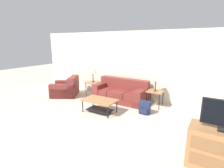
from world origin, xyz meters
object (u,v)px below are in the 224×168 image
Objects in this scene: table_lamp_left at (93,71)px; backpack at (145,108)px; armchair at (66,89)px; side_table_left at (93,83)px; table_lamp_right at (156,77)px; couch at (121,93)px; side_table_right at (155,93)px; coffee_table at (100,103)px.

table_lamp_left is 1.44× the size of backpack.
side_table_left is (0.94, 0.65, 0.22)m from armchair.
armchair is at bearing -145.40° from side_table_left.
armchair is at bearing -169.80° from table_lamp_right.
table_lamp_right is 1.14m from backpack.
couch is 3.46× the size of table_lamp_left.
couch is at bearing -1.57° from table_lamp_left.
table_lamp_right is (2.65, 0.00, 0.00)m from table_lamp_left.
side_table_left is 1.00× the size of side_table_right.
table_lamp_right is at bearing 46.14° from coffee_table.
armchair is at bearing 177.94° from backpack.
couch is 1.46m from backpack.
side_table_right is 0.53m from table_lamp_right.
table_lamp_left is at bearing 163.38° from backpack.
couch reaches higher than side_table_left.
table_lamp_left is at bearing 180.00° from table_lamp_right.
side_table_right is 2.70m from table_lamp_left.
table_lamp_right reaches higher than armchair.
backpack is at bearing -30.29° from couch.
table_lamp_right reaches higher than side_table_right.
side_table_left is 1.37× the size of backpack.
side_table_left is 0.53m from table_lamp_left.
table_lamp_left is at bearing 34.60° from armchair.
armchair is 2.41× the size of side_table_right.
backpack is (1.26, -0.74, -0.10)m from couch.
armchair is (-2.26, -0.61, -0.01)m from couch.
side_table_right is at bearing 0.00° from side_table_left.
table_lamp_left is at bearing 133.28° from coffee_table.
coffee_table is 1.81× the size of table_lamp_right.
table_lamp_right is at bearing 0.00° from table_lamp_left.
side_table_right is 0.95× the size of table_lamp_left.
coffee_table is 2.06m from table_lamp_right.
coffee_table is 1.90× the size of side_table_left.
table_lamp_left reaches higher than armchair.
armchair is 3.31× the size of backpack.
side_table_left is 2.65m from side_table_right.
table_lamp_right is at bearing 10.20° from armchair.
armchair is at bearing -169.80° from side_table_right.
backpack is (-0.06, -0.77, -0.83)m from table_lamp_right.
table_lamp_right is (2.65, 0.00, 0.53)m from side_table_left.
couch is at bearing -178.43° from side_table_right.
side_table_left is at bearing 163.38° from backpack.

